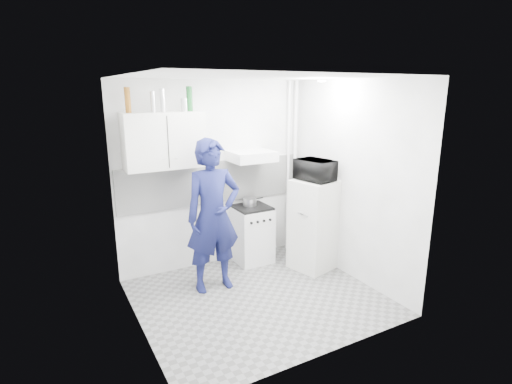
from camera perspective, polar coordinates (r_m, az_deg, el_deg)
floor at (r=5.05m, az=0.31°, el=-14.84°), size 2.80×2.80×0.00m
ceiling at (r=4.40m, az=0.36°, el=16.15°), size 2.80×2.80×0.00m
wall_back at (r=5.65m, az=-5.89°, el=2.43°), size 2.80×0.00×2.80m
wall_left at (r=4.08m, az=-17.09°, el=-2.84°), size 0.00×2.60×2.60m
wall_right at (r=5.36m, az=13.50°, el=1.45°), size 0.00×2.60×2.60m
person at (r=4.94m, az=-6.12°, el=-3.45°), size 0.71×0.48×1.91m
stove at (r=5.87m, az=-0.58°, el=-6.13°), size 0.51×0.51×0.81m
fridge at (r=5.64m, az=8.19°, el=-4.66°), size 0.64×0.64×1.27m
stove_top at (r=5.74m, az=-0.59°, el=-2.20°), size 0.49×0.49×0.03m
saucepan at (r=5.77m, az=-0.91°, el=-1.39°), size 0.20×0.20×0.11m
microwave at (r=5.44m, az=8.48°, el=3.11°), size 0.57×0.44×0.28m
bottle_a at (r=5.02m, az=-17.87°, el=12.40°), size 0.07×0.07×0.30m
bottle_c at (r=5.08m, az=-14.52°, el=12.37°), size 0.06×0.06×0.25m
bottle_d at (r=5.12m, az=-13.20°, el=12.62°), size 0.06×0.06×0.28m
canister_b at (r=5.20m, az=-10.23°, el=12.16°), size 0.09×0.09×0.16m
bottle_e at (r=5.22m, az=-9.49°, el=12.99°), size 0.08×0.08×0.31m
upper_cabinet at (r=5.15m, az=-13.02°, el=7.18°), size 1.00×0.35×0.70m
range_hood at (r=5.57m, az=-0.67°, el=5.16°), size 0.60×0.50×0.14m
backsplash at (r=5.66m, az=-5.81°, el=1.41°), size 2.74×0.03×0.60m
pipe_a at (r=6.20m, az=5.54°, el=3.51°), size 0.05×0.05×2.60m
pipe_b at (r=6.13m, az=4.61°, el=3.41°), size 0.04×0.04×2.60m
ceiling_spot_fixture at (r=5.13m, az=9.36°, el=15.39°), size 0.10×0.10×0.02m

